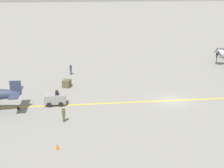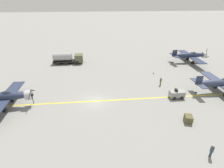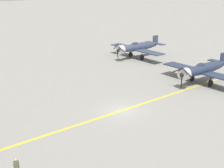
% 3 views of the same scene
% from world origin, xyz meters
% --- Properties ---
extents(ground_plane, '(400.00, 400.00, 0.00)m').
position_xyz_m(ground_plane, '(0.00, 0.00, 0.00)').
color(ground_plane, gray).
extents(taxiway_stripe, '(0.30, 160.00, 0.01)m').
position_xyz_m(taxiway_stripe, '(0.00, 0.00, 0.00)').
color(taxiway_stripe, yellow).
rests_on(taxiway_stripe, ground).
extents(tow_tractor, '(1.57, 2.60, 1.79)m').
position_xyz_m(tow_tractor, '(0.29, 14.89, 0.79)').
color(tow_tractor, gray).
rests_on(tow_tractor, ground).
extents(ground_crew_walking, '(0.38, 0.38, 1.76)m').
position_xyz_m(ground_crew_walking, '(-4.84, 13.70, 0.96)').
color(ground_crew_walking, '#515638').
rests_on(ground_crew_walking, ground).
extents(ground_crew_inspecting, '(0.39, 0.39, 1.79)m').
position_xyz_m(ground_crew_inspecting, '(13.33, 13.10, 0.98)').
color(ground_crew_inspecting, '#334256').
rests_on(ground_crew_inspecting, ground).
extents(supply_crate_by_tanker, '(1.51, 1.37, 1.06)m').
position_xyz_m(supply_crate_by_tanker, '(7.06, 13.63, 0.53)').
color(supply_crate_by_tanker, brown).
rests_on(supply_crate_by_tanker, ground).
extents(traffic_cone, '(0.36, 0.36, 0.55)m').
position_xyz_m(traffic_cone, '(-10.71, 14.11, 0.28)').
color(traffic_cone, orange).
rests_on(traffic_cone, ground).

